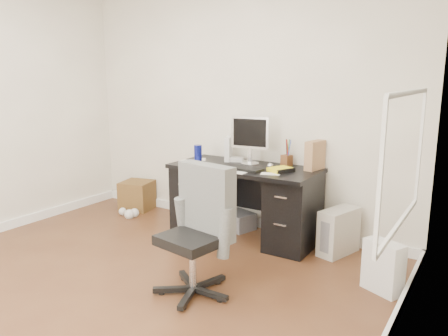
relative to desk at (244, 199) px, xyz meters
The scene contains 18 objects.
ground 1.73m from the desk, 100.29° to the right, with size 4.00×4.00×0.00m, color #482717.
room_shell 2.07m from the desk, 99.37° to the right, with size 4.02×4.02×2.71m.
desk is the anchor object (origin of this frame).
loose_papers 0.41m from the desk, 165.47° to the right, with size 1.10×0.60×0.00m, color silver, non-canonical shape.
lcd_monitor 0.61m from the desk, 86.15° to the left, with size 0.40×0.23×0.51m, color silver, non-canonical shape.
keyboard 0.40m from the desk, 74.15° to the right, with size 0.45×0.15×0.03m, color black.
computer_mouse 0.47m from the desk, ahead, with size 0.06×0.06×0.06m, color silver.
travel_mug 0.69m from the desk, behind, with size 0.08×0.08×0.19m, color navy.
white_binder 0.60m from the desk, 149.36° to the left, with size 0.10×0.22×0.26m, color silver.
magazine_file 0.85m from the desk, 18.54° to the left, with size 0.12×0.24×0.28m, color #996D4A.
pen_cup 0.65m from the desk, 33.74° to the left, with size 0.11×0.11×0.27m, color brown, non-canonical shape.
yellow_book 0.56m from the desk, ahead, with size 0.17×0.21×0.04m, color yellow.
paper_remote 0.45m from the desk, 79.19° to the right, with size 0.24×0.20×0.02m, color silver, non-canonical shape.
office_chair 1.31m from the desk, 77.85° to the right, with size 0.56×0.56×0.99m, color #494B49, non-canonical shape.
pc_tower 0.99m from the desk, ahead, with size 0.19×0.43×0.43m, color beige.
shopping_bag 1.59m from the desk, 17.48° to the right, with size 0.30×0.21×0.41m, color silver.
wicker_basket 1.64m from the desk, behind, with size 0.36×0.36×0.36m, color #472F15.
desk_printer 0.39m from the desk, 134.81° to the left, with size 0.32×0.26×0.19m, color slate.
Camera 1 is at (2.43, -2.12, 1.64)m, focal length 35.00 mm.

